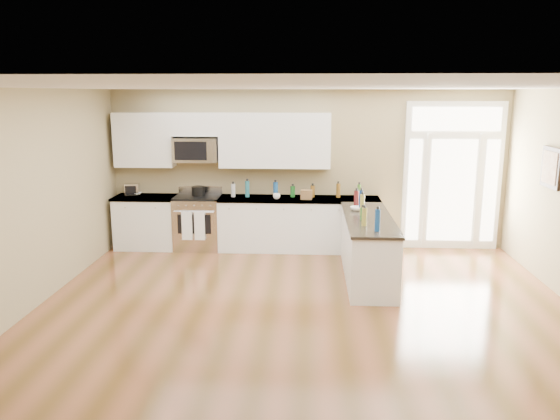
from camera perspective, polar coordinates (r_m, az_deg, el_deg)
name	(u,v)px	position (r m, az deg, el deg)	size (l,w,h in m)	color
ground	(304,342)	(6.31, 2.50, -13.60)	(8.00, 8.00, 0.00)	brown
room_shell	(305,192)	(5.78, 2.65, 1.85)	(8.00, 8.00, 8.00)	#998961
back_cabinet_left	(147,224)	(10.09, -13.75, -1.39)	(1.10, 0.66, 0.94)	white
back_cabinet_right	(298,226)	(9.66, 1.87, -1.64)	(2.85, 0.66, 0.94)	white
peninsula_cabinet	(367,250)	(8.30, 9.13, -4.13)	(0.69, 2.32, 0.94)	white
upper_cabinet_left	(144,140)	(9.99, -13.99, 7.12)	(1.04, 0.33, 0.95)	white
upper_cabinet_right	(275,141)	(9.58, -0.55, 7.27)	(1.94, 0.33, 0.95)	white
upper_cabinet_short	(196,124)	(9.74, -8.78, 8.84)	(0.82, 0.33, 0.40)	white
microwave	(196,150)	(9.74, -8.75, 6.24)	(0.78, 0.41, 0.42)	silver
entry_door	(452,176)	(10.06, 17.56, 3.37)	(1.70, 0.10, 2.60)	white
wall_art_near	(551,168)	(8.66, 26.46, 3.98)	(0.05, 0.58, 0.58)	black
kitchen_range	(198,222)	(9.85, -8.55, -1.26)	(0.80, 0.70, 1.08)	silver
stockpot	(198,191)	(9.79, -8.54, 2.02)	(0.23, 0.23, 0.18)	black
toaster_oven	(132,189)	(10.14, -15.17, 2.10)	(0.24, 0.19, 0.21)	silver
cardboard_box	(306,195)	(9.42, 2.78, 1.62)	(0.19, 0.14, 0.16)	brown
bowl_left	(136,194)	(10.13, -14.83, 1.65)	(0.19, 0.19, 0.05)	white
bowl_peninsula	(356,209)	(8.59, 7.99, 0.14)	(0.19, 0.19, 0.06)	white
cup_counter	(277,196)	(9.42, -0.36, 1.44)	(0.12, 0.12, 0.10)	white
counter_bottles	(320,198)	(8.89, 4.21, 1.29)	(2.32, 2.45, 0.32)	#19591E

